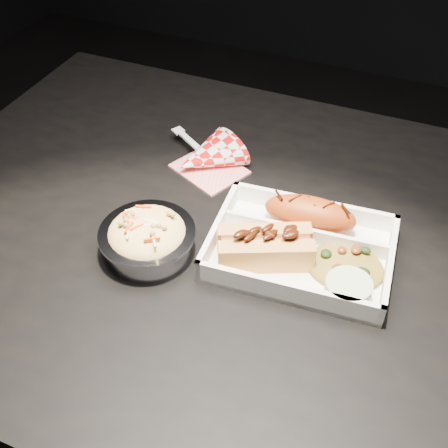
{
  "coord_description": "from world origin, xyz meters",
  "views": [
    {
      "loc": [
        0.15,
        -0.56,
        1.33
      ],
      "look_at": [
        -0.06,
        -0.05,
        0.81
      ],
      "focal_mm": 45.0,
      "sensor_mm": 36.0,
      "label": 1
    }
  ],
  "objects": [
    {
      "name": "fried_rice_mound",
      "position": [
        0.11,
        -0.02,
        0.77
      ],
      "size": [
        0.11,
        0.1,
        0.03
      ],
      "primitive_type": "ellipsoid",
      "rotation": [
        0.0,
        0.0,
        0.08
      ],
      "color": "olive",
      "rests_on": "food_tray"
    },
    {
      "name": "dining_table",
      "position": [
        0.0,
        0.0,
        0.66
      ],
      "size": [
        1.2,
        0.8,
        0.75
      ],
      "color": "black",
      "rests_on": "ground"
    },
    {
      "name": "foil_coleslaw_cup",
      "position": [
        -0.16,
        -0.09,
        0.78
      ],
      "size": [
        0.14,
        0.14,
        0.07
      ],
      "color": "silver",
      "rests_on": "dining_table"
    },
    {
      "name": "food_tray",
      "position": [
        0.04,
        -0.02,
        0.76
      ],
      "size": [
        0.26,
        0.2,
        0.04
      ],
      "rotation": [
        0.0,
        0.0,
        0.08
      ],
      "color": "white",
      "rests_on": "dining_table"
    },
    {
      "name": "cupcake_liner",
      "position": [
        0.12,
        -0.07,
        0.77
      ],
      "size": [
        0.06,
        0.06,
        0.03
      ],
      "primitive_type": "cylinder",
      "color": "#AFCD9B",
      "rests_on": "food_tray"
    },
    {
      "name": "napkin_fork",
      "position": [
        -0.16,
        0.13,
        0.77
      ],
      "size": [
        0.17,
        0.15,
        0.1
      ],
      "rotation": [
        0.0,
        0.0,
        -0.57
      ],
      "color": "red",
      "rests_on": "dining_table"
    },
    {
      "name": "hotdog",
      "position": [
        0.0,
        -0.05,
        0.78
      ],
      "size": [
        0.14,
        0.11,
        0.06
      ],
      "rotation": [
        0.0,
        0.0,
        0.42
      ],
      "color": "#D79549",
      "rests_on": "food_tray"
    },
    {
      "name": "fried_pastry",
      "position": [
        0.04,
        0.04,
        0.78
      ],
      "size": [
        0.14,
        0.06,
        0.05
      ],
      "primitive_type": "ellipsoid",
      "rotation": [
        0.0,
        0.0,
        0.08
      ],
      "color": "#A53D10",
      "rests_on": "food_tray"
    }
  ]
}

